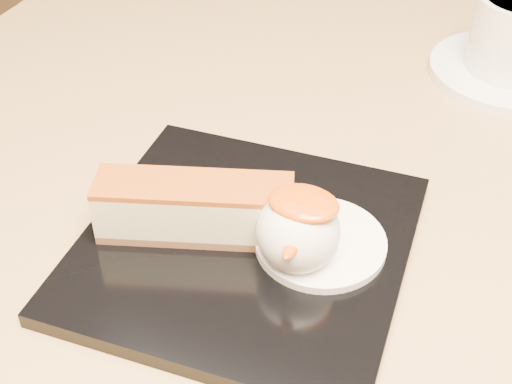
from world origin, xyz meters
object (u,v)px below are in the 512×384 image
at_px(ice_cream_scoop, 298,232).
at_px(saucer, 509,71).
at_px(table, 288,316).
at_px(dessert_plate, 245,246).
at_px(cheesecake, 195,208).

height_order(ice_cream_scoop, saucer, ice_cream_scoop).
bearing_deg(table, saucer, 60.92).
distance_m(table, dessert_plate, 0.18).
distance_m(dessert_plate, ice_cream_scoop, 0.05).
bearing_deg(ice_cream_scoop, dessert_plate, 172.87).
height_order(cheesecake, saucer, cheesecake).
bearing_deg(cheesecake, table, 45.94).
relative_size(ice_cream_scoop, saucer, 0.37).
distance_m(cheesecake, ice_cream_scoop, 0.08).
xyz_separation_m(table, dessert_plate, (-0.01, -0.08, 0.16)).
xyz_separation_m(ice_cream_scoop, saucer, (0.10, 0.32, -0.03)).
height_order(dessert_plate, saucer, dessert_plate).
bearing_deg(ice_cream_scoop, saucer, 73.19).
height_order(cheesecake, ice_cream_scoop, ice_cream_scoop).
xyz_separation_m(dessert_plate, ice_cream_scoop, (0.04, -0.01, 0.03)).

